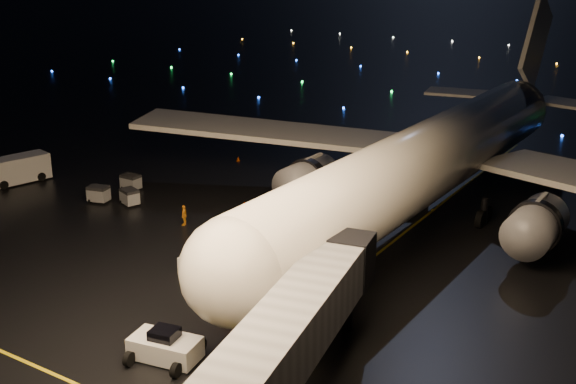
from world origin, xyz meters
name	(u,v)px	position (x,y,z in m)	size (l,w,h in m)	color
lane_centre	(376,255)	(12.00, 15.00, 0.01)	(0.25, 80.00, 0.02)	gold
airliner	(448,111)	(12.47, 27.98, 9.25)	(65.28, 62.01, 18.50)	white
pushback_tug	(165,344)	(8.09, -5.32, 0.98)	(4.10, 2.15, 1.95)	silver
belt_loader	(210,254)	(3.34, 5.03, 1.78)	(7.32, 2.00, 3.55)	silver
service_truck	(19,169)	(-27.39, 12.40, 1.40)	(2.40, 7.61, 2.80)	silver
crew_c	(184,215)	(-5.04, 12.04, 0.92)	(1.08, 0.45, 1.84)	orange
safety_cone_0	(252,224)	(0.19, 14.82, 0.26)	(0.45, 0.45, 0.51)	#E54702
safety_cone_1	(323,199)	(2.11, 23.98, 0.26)	(0.47, 0.47, 0.53)	#E54702
safety_cone_2	(244,204)	(-3.34, 18.64, 0.26)	(0.46, 0.46, 0.53)	#E54702
safety_cone_3	(238,159)	(-12.88, 30.81, 0.26)	(0.45, 0.45, 0.52)	#E54702
taxiway_lights	(528,76)	(0.00, 106.00, 0.18)	(164.00, 92.00, 0.36)	black
baggage_cart_0	(99,194)	(-15.84, 12.34, 0.79)	(1.87, 1.31, 1.59)	gray
baggage_cart_1	(131,182)	(-15.89, 16.73, 0.78)	(1.84, 1.28, 1.56)	gray
baggage_cart_2	(130,197)	(-12.81, 13.37, 0.77)	(1.82, 1.27, 1.54)	gray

